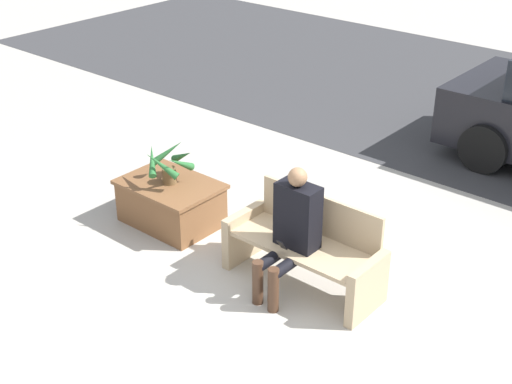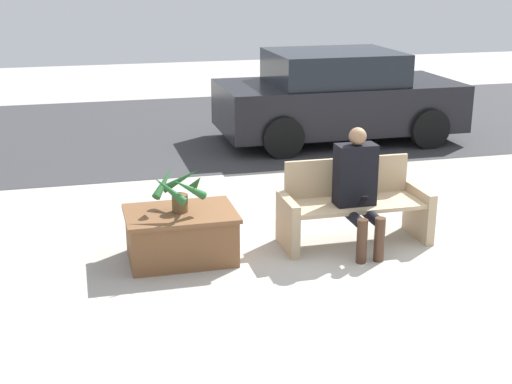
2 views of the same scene
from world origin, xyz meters
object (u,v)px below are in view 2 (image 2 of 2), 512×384
planter_box (181,234)px  potted_plant (180,188)px  person_seated (358,185)px  parked_car (337,97)px  bench (353,206)px

planter_box → potted_plant: 0.46m
person_seated → parked_car: size_ratio=0.32×
planter_box → parked_car: (3.22, 4.34, 0.45)m
parked_car → potted_plant: bearing=-126.6°
parked_car → bench: bearing=-108.2°
bench → parked_car: size_ratio=0.40×
planter_box → parked_car: size_ratio=0.28×
bench → person_seated: (-0.04, -0.19, 0.28)m
planter_box → potted_plant: bearing=0.7°
bench → person_seated: 0.34m
person_seated → parked_car: 4.72m
person_seated → planter_box: bearing=175.1°
planter_box → person_seated: bearing=-4.9°
potted_plant → parked_car: bearing=53.4°
planter_box → bench: bearing=1.1°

